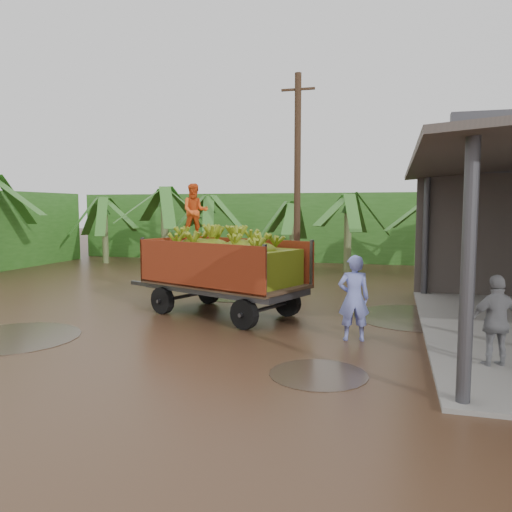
{
  "coord_description": "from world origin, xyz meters",
  "views": [
    {
      "loc": [
        4.28,
        -11.09,
        2.82
      ],
      "look_at": [
        0.76,
        1.73,
        1.54
      ],
      "focal_mm": 35.0,
      "sensor_mm": 36.0,
      "label": 1
    }
  ],
  "objects_px": {
    "banana_trailer": "(223,266)",
    "man_blue": "(354,298)",
    "utility_pole": "(297,180)",
    "man_grey": "(497,323)"
  },
  "relations": [
    {
      "from": "man_blue",
      "to": "banana_trailer",
      "type": "bearing_deg",
      "value": -39.1
    },
    {
      "from": "man_blue",
      "to": "utility_pole",
      "type": "height_order",
      "value": "utility_pole"
    },
    {
      "from": "man_grey",
      "to": "banana_trailer",
      "type": "bearing_deg",
      "value": -43.27
    },
    {
      "from": "banana_trailer",
      "to": "utility_pole",
      "type": "relative_size",
      "value": 0.78
    },
    {
      "from": "banana_trailer",
      "to": "man_blue",
      "type": "height_order",
      "value": "banana_trailer"
    },
    {
      "from": "banana_trailer",
      "to": "utility_pole",
      "type": "distance_m",
      "value": 6.14
    },
    {
      "from": "banana_trailer",
      "to": "man_blue",
      "type": "relative_size",
      "value": 3.21
    },
    {
      "from": "man_blue",
      "to": "utility_pole",
      "type": "bearing_deg",
      "value": -83.5
    },
    {
      "from": "man_blue",
      "to": "man_grey",
      "type": "bearing_deg",
      "value": 139.55
    },
    {
      "from": "banana_trailer",
      "to": "man_blue",
      "type": "bearing_deg",
      "value": -3.32
    }
  ]
}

